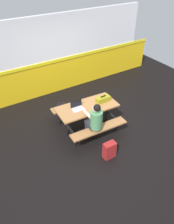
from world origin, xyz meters
TOP-DOWN VIEW (x-y plane):
  - ground_plane at (0.00, 0.00)m, footprint 10.00×10.00m
  - accent_backdrop at (0.00, 2.34)m, footprint 8.00×0.14m
  - picnic_table_main at (-0.24, 0.00)m, footprint 1.67×1.63m
  - student_nearer at (-0.36, -0.55)m, footprint 0.38×0.53m
  - laptop_silver at (-0.51, 0.05)m, footprint 0.33×0.24m
  - toolbox_grey at (0.26, -0.03)m, footprint 0.40×0.18m
  - backpack_dark at (-0.37, -1.21)m, footprint 0.30×0.22m
  - tote_bag_bright at (-0.59, 0.89)m, footprint 0.34×0.21m

SIDE VIEW (x-z plane):
  - ground_plane at x=0.00m, z-range -0.02..0.00m
  - tote_bag_bright at x=-0.59m, z-range -0.02..0.41m
  - backpack_dark at x=-0.37m, z-range 0.00..0.44m
  - picnic_table_main at x=-0.24m, z-range 0.20..0.94m
  - student_nearer at x=-0.36m, z-range 0.10..1.31m
  - laptop_silver at x=-0.51m, z-range 0.67..0.90m
  - toolbox_grey at x=0.26m, z-range 0.72..0.90m
  - accent_backdrop at x=0.00m, z-range -0.05..2.55m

